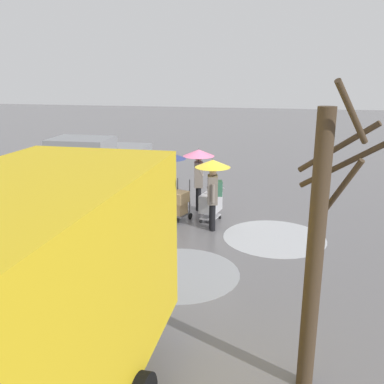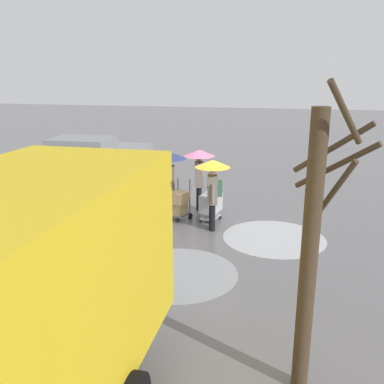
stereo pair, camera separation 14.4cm
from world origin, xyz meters
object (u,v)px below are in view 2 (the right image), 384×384
at_px(hand_dolly_boxes, 179,203).
at_px(pedestrian_white_side, 199,165).
at_px(cargo_van_parked_right, 105,171).
at_px(bare_tree_near, 312,248).
at_px(pedestrian_pink_side, 169,169).
at_px(pedestrian_black_side, 213,178).
at_px(shopping_cart_vendor, 211,204).

xyz_separation_m(hand_dolly_boxes, pedestrian_white_side, (-0.39, -1.19, 0.99)).
relative_size(cargo_van_parked_right, pedestrian_white_side, 2.51).
relative_size(cargo_van_parked_right, bare_tree_near, 1.20).
distance_m(hand_dolly_boxes, bare_tree_near, 7.83).
bearing_deg(bare_tree_near, pedestrian_white_side, -67.67).
distance_m(pedestrian_pink_side, bare_tree_near, 8.32).
bearing_deg(pedestrian_white_side, pedestrian_black_side, 114.44).
distance_m(pedestrian_pink_side, pedestrian_white_side, 1.11).
xyz_separation_m(shopping_cart_vendor, hand_dolly_boxes, (0.97, 0.20, 0.03)).
distance_m(cargo_van_parked_right, pedestrian_black_side, 4.58).
distance_m(shopping_cart_vendor, bare_tree_near, 7.61).
relative_size(pedestrian_pink_side, pedestrian_white_side, 1.00).
bearing_deg(pedestrian_white_side, hand_dolly_boxes, 72.01).
bearing_deg(bare_tree_near, pedestrian_pink_side, -60.37).
relative_size(hand_dolly_boxes, pedestrian_black_side, 0.61).
bearing_deg(bare_tree_near, cargo_van_parked_right, -50.06).
xyz_separation_m(shopping_cart_vendor, pedestrian_black_side, (-0.18, 0.69, 1.00)).
distance_m(hand_dolly_boxes, pedestrian_pink_side, 1.18).
height_order(pedestrian_pink_side, pedestrian_white_side, same).
xyz_separation_m(hand_dolly_boxes, pedestrian_pink_side, (0.46, -0.47, 0.98)).
distance_m(cargo_van_parked_right, pedestrian_white_side, 3.47).
bearing_deg(shopping_cart_vendor, cargo_van_parked_right, -14.84).
bearing_deg(pedestrian_white_side, pedestrian_pink_side, 40.37).
height_order(pedestrian_white_side, bare_tree_near, bare_tree_near).
bearing_deg(cargo_van_parked_right, bare_tree_near, 129.94).
xyz_separation_m(cargo_van_parked_right, pedestrian_black_side, (-4.21, 1.76, 0.39)).
bearing_deg(pedestrian_black_side, pedestrian_pink_side, -30.90).
bearing_deg(cargo_van_parked_right, pedestrian_black_side, 157.34).
xyz_separation_m(hand_dolly_boxes, bare_tree_near, (-3.64, 6.74, 1.64)).
bearing_deg(pedestrian_pink_side, bare_tree_near, 119.63).
relative_size(cargo_van_parked_right, pedestrian_black_side, 2.51).
bearing_deg(cargo_van_parked_right, hand_dolly_boxes, 157.53).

